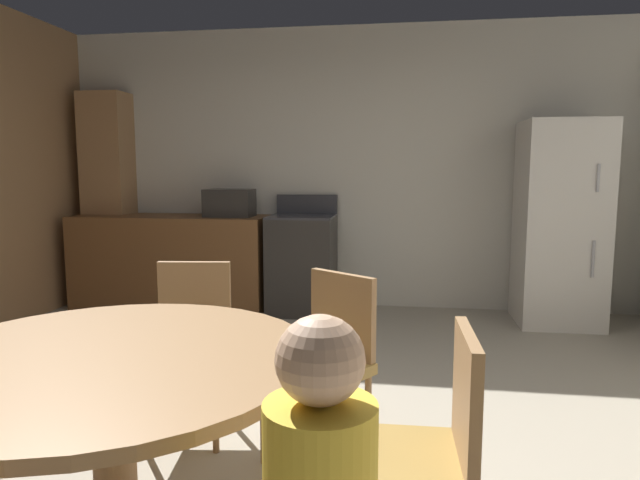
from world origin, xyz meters
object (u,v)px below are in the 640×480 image
at_px(dining_table, 112,397).
at_px(microwave, 230,203).
at_px(chair_north, 190,336).
at_px(chair_northeast, 326,355).
at_px(oven_range, 302,263).
at_px(refrigerator, 560,224).
at_px(chair_east, 427,447).

bearing_deg(dining_table, microwave, 101.30).
bearing_deg(chair_north, chair_northeast, 68.51).
xyz_separation_m(oven_range, refrigerator, (2.28, -0.05, 0.41)).
distance_m(microwave, chair_north, 2.58).
bearing_deg(dining_table, chair_northeast, 54.43).
bearing_deg(microwave, oven_range, 0.30).
height_order(refrigerator, chair_northeast, refrigerator).
distance_m(dining_table, chair_east, 1.03).
bearing_deg(oven_range, dining_table, -90.04).
distance_m(dining_table, chair_northeast, 1.03).
relative_size(microwave, dining_table, 0.33).
relative_size(dining_table, chair_north, 1.54).
height_order(microwave, dining_table, microwave).
distance_m(microwave, chair_east, 3.89).
bearing_deg(chair_north, oven_range, 169.48).
relative_size(microwave, chair_northeast, 0.51).
bearing_deg(chair_north, refrigerator, 127.63).
bearing_deg(oven_range, refrigerator, -1.35).
height_order(oven_range, microwave, microwave).
xyz_separation_m(microwave, chair_north, (0.56, -2.47, -0.53)).
distance_m(oven_range, dining_table, 3.49).
distance_m(oven_range, chair_east, 3.61).
xyz_separation_m(dining_table, chair_east, (1.02, 0.03, -0.11)).
bearing_deg(chair_east, chair_northeast, -63.56).
distance_m(oven_range, microwave, 0.90).
distance_m(oven_range, refrigerator, 2.32).
bearing_deg(chair_east, microwave, -65.08).
height_order(chair_east, chair_northeast, same).
xyz_separation_m(microwave, dining_table, (0.70, -3.48, -0.42)).
bearing_deg(dining_table, chair_east, 1.54).
relative_size(oven_range, refrigerator, 0.62).
bearing_deg(chair_northeast, chair_east, 63.56).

